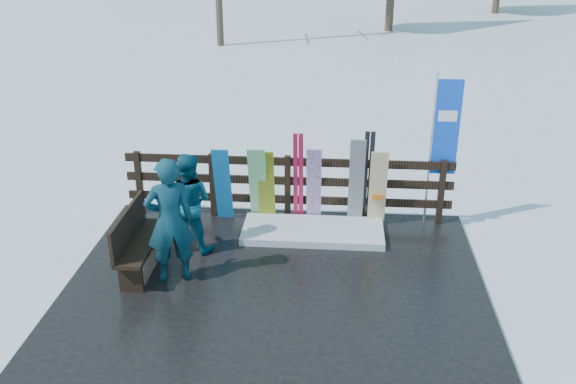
# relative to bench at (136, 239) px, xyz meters

# --- Properties ---
(ground) EXTENTS (700.00, 700.00, 0.00)m
(ground) POSITION_rel_bench_xyz_m (2.08, -0.27, -0.60)
(ground) COLOR white
(ground) RESTS_ON ground
(deck) EXTENTS (6.00, 5.00, 0.08)m
(deck) POSITION_rel_bench_xyz_m (2.08, -0.27, -0.56)
(deck) COLOR black
(deck) RESTS_ON ground
(fence) EXTENTS (5.60, 0.10, 1.15)m
(fence) POSITION_rel_bench_xyz_m (2.08, 1.93, 0.14)
(fence) COLOR black
(fence) RESTS_ON deck
(snow_patch) EXTENTS (2.32, 1.00, 0.12)m
(snow_patch) POSITION_rel_bench_xyz_m (2.54, 1.33, -0.46)
(snow_patch) COLOR white
(snow_patch) RESTS_ON deck
(bench) EXTENTS (0.41, 1.50, 0.97)m
(bench) POSITION_rel_bench_xyz_m (0.00, 0.00, 0.00)
(bench) COLOR black
(bench) RESTS_ON deck
(snowboard_0) EXTENTS (0.28, 0.35, 1.37)m
(snowboard_0) POSITION_rel_bench_xyz_m (0.99, 1.71, 0.17)
(snowboard_0) COLOR blue
(snowboard_0) RESTS_ON deck
(snowboard_1) EXTENTS (0.30, 0.42, 1.41)m
(snowboard_1) POSITION_rel_bench_xyz_m (1.59, 1.71, 0.19)
(snowboard_1) COLOR white
(snowboard_1) RESTS_ON deck
(snowboard_2) EXTENTS (0.28, 0.31, 1.35)m
(snowboard_2) POSITION_rel_bench_xyz_m (1.74, 1.71, 0.16)
(snowboard_2) COLOR #F0FC19
(snowboard_2) RESTS_ON deck
(snowboard_3) EXTENTS (0.25, 0.39, 1.43)m
(snowboard_3) POSITION_rel_bench_xyz_m (2.53, 1.71, 0.20)
(snowboard_3) COLOR white
(snowboard_3) RESTS_ON deck
(snowboard_4) EXTENTS (0.26, 0.31, 1.60)m
(snowboard_4) POSITION_rel_bench_xyz_m (3.24, 1.71, 0.28)
(snowboard_4) COLOR black
(snowboard_4) RESTS_ON deck
(snowboard_5) EXTENTS (0.29, 0.22, 1.38)m
(snowboard_5) POSITION_rel_bench_xyz_m (3.60, 1.71, 0.18)
(snowboard_5) COLOR white
(snowboard_5) RESTS_ON deck
(ski_pair_a) EXTENTS (0.17, 0.25, 1.64)m
(ski_pair_a) POSITION_rel_bench_xyz_m (2.27, 1.78, 0.31)
(ski_pair_a) COLOR #B8163C
(ski_pair_a) RESTS_ON deck
(ski_pair_b) EXTENTS (0.17, 0.33, 1.72)m
(ski_pair_b) POSITION_rel_bench_xyz_m (3.42, 1.78, 0.34)
(ski_pair_b) COLOR black
(ski_pair_b) RESTS_ON deck
(rental_flag) EXTENTS (0.45, 0.04, 2.60)m
(rental_flag) POSITION_rel_bench_xyz_m (4.61, 1.98, 1.09)
(rental_flag) COLOR silver
(rental_flag) RESTS_ON deck
(person_front) EXTENTS (0.81, 0.68, 1.88)m
(person_front) POSITION_rel_bench_xyz_m (0.59, -0.22, 0.42)
(person_front) COLOR #10555A
(person_front) RESTS_ON deck
(person_back) EXTENTS (0.85, 0.71, 1.60)m
(person_back) POSITION_rel_bench_xyz_m (0.63, 0.70, 0.29)
(person_back) COLOR #10526A
(person_back) RESTS_ON deck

